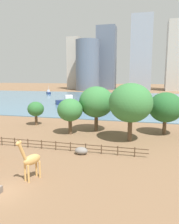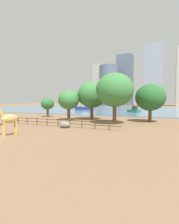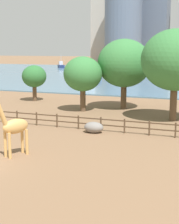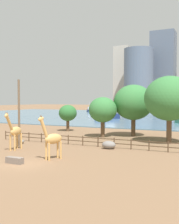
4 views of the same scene
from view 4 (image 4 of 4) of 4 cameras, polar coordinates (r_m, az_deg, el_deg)
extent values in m
plane|color=brown|center=(102.38, 16.15, -0.96)|extent=(400.00, 400.00, 0.00)
cube|color=slate|center=(99.42, 15.87, -1.00)|extent=(180.00, 86.00, 0.20)
cylinder|color=tan|center=(34.54, -14.96, -6.06)|extent=(0.25, 0.25, 1.92)
cylinder|color=tan|center=(34.86, -15.79, -6.00)|extent=(0.25, 0.25, 1.92)
cylinder|color=tan|center=(35.80, -13.69, -5.75)|extent=(0.25, 0.25, 1.92)
cylinder|color=tan|center=(36.10, -14.51, -5.69)|extent=(0.25, 0.25, 1.92)
ellipsoid|color=tan|center=(35.16, -14.75, -3.79)|extent=(1.16, 2.22, 1.11)
cylinder|color=tan|center=(33.92, -15.98, -2.12)|extent=(0.55, 1.44, 1.98)
ellipsoid|color=tan|center=(33.39, -16.52, -0.65)|extent=(0.46, 0.86, 0.74)
cone|color=brown|center=(33.33, -16.40, -0.10)|extent=(0.12, 0.12, 0.20)
cone|color=brown|center=(33.42, -16.65, -0.10)|extent=(0.12, 0.12, 0.20)
cylinder|color=tan|center=(28.35, -8.21, -8.01)|extent=(0.28, 0.28, 1.80)
cylinder|color=tan|center=(28.82, -8.80, -7.84)|extent=(0.28, 0.28, 1.80)
cylinder|color=tan|center=(29.10, -5.86, -7.72)|extent=(0.28, 0.28, 1.80)
cylinder|color=tan|center=(29.55, -6.48, -7.57)|extent=(0.28, 0.28, 1.80)
ellipsoid|color=tan|center=(28.76, -7.34, -5.41)|extent=(1.54, 2.14, 1.04)
cylinder|color=tan|center=(28.05, -9.22, -3.27)|extent=(0.69, 1.03, 1.98)
ellipsoid|color=tan|center=(27.80, -9.83, -1.39)|extent=(0.60, 0.81, 0.61)
cone|color=brown|center=(27.71, -9.76, -0.78)|extent=(0.13, 0.13, 0.19)
cone|color=brown|center=(27.85, -9.92, -0.76)|extent=(0.13, 0.13, 0.19)
cylinder|color=brown|center=(37.67, -14.13, -0.17)|extent=(0.28, 0.28, 8.69)
ellipsoid|color=gray|center=(34.92, 3.93, -6.68)|extent=(1.75, 1.29, 0.97)
ellipsoid|color=gray|center=(40.11, -13.74, -5.82)|extent=(0.93, 0.79, 0.59)
cube|color=#72665B|center=(27.97, -14.98, -9.47)|extent=(1.80, 0.60, 0.60)
cylinder|color=#4C3826|center=(44.80, -16.67, -4.52)|extent=(0.14, 0.14, 1.30)
cylinder|color=#4C3826|center=(43.35, -14.51, -4.73)|extent=(0.14, 0.14, 1.30)
cylinder|color=#4C3826|center=(41.96, -12.20, -4.95)|extent=(0.14, 0.14, 1.30)
cylinder|color=#4C3826|center=(40.65, -9.74, -5.17)|extent=(0.14, 0.14, 1.30)
cylinder|color=#4C3826|center=(39.42, -7.12, -5.39)|extent=(0.14, 0.14, 1.30)
cylinder|color=#4C3826|center=(38.28, -4.33, -5.62)|extent=(0.14, 0.14, 1.30)
cylinder|color=#4C3826|center=(37.23, -1.38, -5.84)|extent=(0.14, 0.14, 1.30)
cylinder|color=#4C3826|center=(36.29, 1.74, -6.06)|extent=(0.14, 0.14, 1.30)
cylinder|color=#4C3826|center=(35.45, 5.02, -6.27)|extent=(0.14, 0.14, 1.30)
cylinder|color=#4C3826|center=(34.74, 8.45, -6.47)|extent=(0.14, 0.14, 1.30)
cylinder|color=#4C3826|center=(34.16, 12.01, -6.66)|extent=(0.14, 0.14, 1.30)
cylinder|color=#4C3826|center=(33.71, 15.68, -6.82)|extent=(0.14, 0.14, 1.30)
cube|color=#4C3826|center=(37.28, -1.71, -5.12)|extent=(26.10, 0.08, 0.10)
cube|color=#4C3826|center=(37.35, -1.71, -5.92)|extent=(26.10, 0.08, 0.10)
cylinder|color=brown|center=(40.59, 15.85, -3.69)|extent=(0.71, 0.71, 3.48)
ellipsoid|color=#387A3D|center=(40.36, 15.93, 2.69)|extent=(6.91, 6.91, 6.22)
cylinder|color=brown|center=(54.22, -4.43, -2.77)|extent=(0.58, 0.58, 2.12)
ellipsoid|color=#2D6B33|center=(54.04, -4.44, -0.19)|extent=(3.46, 3.46, 3.11)
cylinder|color=brown|center=(45.37, 2.70, -3.49)|extent=(0.65, 0.65, 2.62)
ellipsoid|color=#387A3D|center=(45.15, 2.71, 0.46)|extent=(4.54, 4.54, 4.09)
cylinder|color=brown|center=(47.02, 8.89, -3.06)|extent=(0.71, 0.71, 3.03)
ellipsoid|color=#387A3D|center=(46.80, 8.92, 1.95)|extent=(6.49, 6.49, 5.84)
cube|color=navy|center=(134.84, -0.04, 0.28)|extent=(4.56, 5.59, 1.08)
cube|color=silver|center=(135.47, -0.08, 0.79)|extent=(2.14, 2.34, 1.30)
cylinder|color=silver|center=(134.50, -0.03, 1.31)|extent=(0.17, 0.17, 3.78)
cube|color=navy|center=(86.75, 3.57, -0.84)|extent=(7.92, 6.21, 1.52)
cube|color=silver|center=(86.81, 4.19, 0.26)|extent=(3.28, 2.96, 1.82)
cube|color=slate|center=(181.46, 14.71, 8.10)|extent=(14.36, 12.30, 47.82)
cylinder|color=slate|center=(165.67, 9.93, 6.53)|extent=(16.93, 16.93, 35.42)
cube|color=#B7B2A8|center=(185.30, 6.93, 6.85)|extent=(9.85, 12.57, 40.08)
camera|label=1|loc=(8.21, -18.67, 34.47)|focal=35.00mm
camera|label=2|loc=(8.85, 36.72, -10.05)|focal=28.00mm
camera|label=3|loc=(5.02, -6.43, 18.01)|focal=55.00mm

